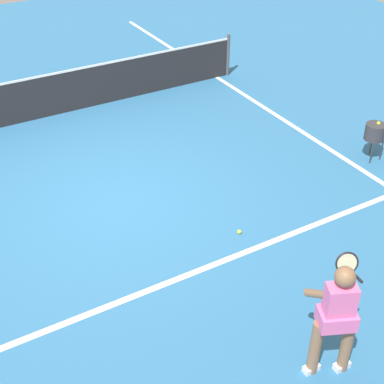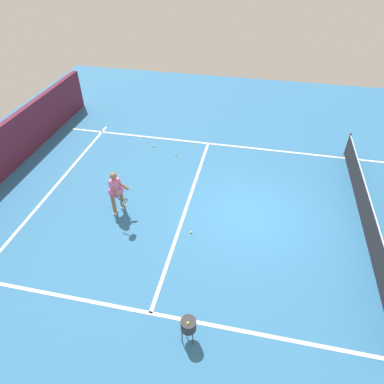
% 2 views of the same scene
% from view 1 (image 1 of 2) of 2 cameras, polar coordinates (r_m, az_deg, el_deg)
% --- Properties ---
extents(ground_plane, '(24.93, 24.93, 0.00)m').
position_cam_1_polar(ground_plane, '(9.36, -7.61, -1.05)').
color(ground_plane, teal).
extents(service_line_marking, '(8.44, 0.10, 0.01)m').
position_cam_1_polar(service_line_marking, '(7.86, -1.36, -8.73)').
color(service_line_marking, white).
rests_on(service_line_marking, ground).
extents(sideline_right_marking, '(0.10, 17.18, 0.01)m').
position_cam_1_polar(sideline_right_marking, '(11.33, 12.35, 5.16)').
color(sideline_right_marking, white).
rests_on(sideline_right_marking, ground).
extents(court_net, '(9.12, 0.08, 1.00)m').
position_cam_1_polar(court_net, '(12.17, -14.74, 9.34)').
color(court_net, '#4C4C51').
rests_on(court_net, ground).
extents(tennis_player, '(1.02, 0.84, 1.55)m').
position_cam_1_polar(tennis_player, '(6.40, 14.41, -12.00)').
color(tennis_player, '#8C6647').
rests_on(tennis_player, ground).
extents(tennis_ball_near, '(0.07, 0.07, 0.07)m').
position_cam_1_polar(tennis_ball_near, '(8.63, 4.80, -4.03)').
color(tennis_ball_near, '#D1E533').
rests_on(tennis_ball_near, ground).
extents(ball_hopper, '(0.36, 0.36, 0.74)m').
position_cam_1_polar(ball_hopper, '(10.73, 18.00, 5.78)').
color(ball_hopper, '#333338').
rests_on(ball_hopper, ground).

